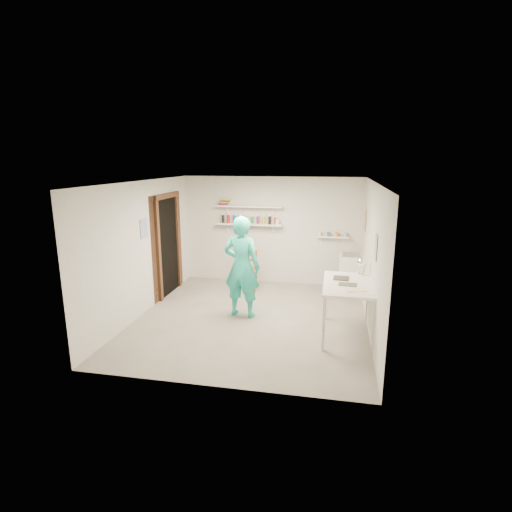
% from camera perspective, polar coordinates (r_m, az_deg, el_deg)
% --- Properties ---
extents(floor, '(4.00, 4.50, 0.02)m').
position_cam_1_polar(floor, '(7.21, -0.62, -8.95)').
color(floor, slate).
rests_on(floor, ground).
extents(ceiling, '(4.00, 4.50, 0.02)m').
position_cam_1_polar(ceiling, '(6.67, -0.68, 10.62)').
color(ceiling, silver).
rests_on(ceiling, wall_back).
extents(wall_back, '(4.00, 0.02, 2.40)m').
position_cam_1_polar(wall_back, '(9.02, 2.29, 3.65)').
color(wall_back, silver).
rests_on(wall_back, ground).
extents(wall_front, '(4.00, 0.02, 2.40)m').
position_cam_1_polar(wall_front, '(4.74, -6.27, -5.66)').
color(wall_front, silver).
rests_on(wall_front, ground).
extents(wall_left, '(0.02, 4.50, 2.40)m').
position_cam_1_polar(wall_left, '(7.51, -15.85, 1.11)').
color(wall_left, silver).
rests_on(wall_left, ground).
extents(wall_right, '(0.02, 4.50, 2.40)m').
position_cam_1_polar(wall_right, '(6.73, 16.34, -0.32)').
color(wall_right, silver).
rests_on(wall_right, ground).
extents(doorway_recess, '(0.02, 0.90, 2.00)m').
position_cam_1_polar(doorway_recess, '(8.47, -12.46, 1.30)').
color(doorway_recess, black).
rests_on(doorway_recess, wall_left).
extents(corridor_box, '(1.40, 1.50, 2.10)m').
position_cam_1_polar(corridor_box, '(8.76, -16.75, 1.78)').
color(corridor_box, brown).
rests_on(corridor_box, ground).
extents(door_lintel, '(0.06, 1.05, 0.10)m').
position_cam_1_polar(door_lintel, '(8.30, -12.71, 8.39)').
color(door_lintel, brown).
rests_on(door_lintel, wall_left).
extents(door_jamb_near, '(0.06, 0.10, 2.00)m').
position_cam_1_polar(door_jamb_near, '(8.01, -13.74, 0.54)').
color(door_jamb_near, brown).
rests_on(door_jamb_near, ground).
extents(door_jamb_far, '(0.06, 0.10, 2.00)m').
position_cam_1_polar(door_jamb_far, '(8.91, -11.08, 1.97)').
color(door_jamb_far, brown).
rests_on(door_jamb_far, ground).
extents(shelf_lower, '(1.50, 0.22, 0.03)m').
position_cam_1_polar(shelf_lower, '(8.96, -1.00, 4.56)').
color(shelf_lower, white).
rests_on(shelf_lower, wall_back).
extents(shelf_upper, '(1.50, 0.22, 0.03)m').
position_cam_1_polar(shelf_upper, '(8.91, -1.01, 7.11)').
color(shelf_upper, white).
rests_on(shelf_upper, wall_back).
extents(ledge_shelf, '(0.70, 0.14, 0.03)m').
position_cam_1_polar(ledge_shelf, '(8.84, 10.88, 2.69)').
color(ledge_shelf, white).
rests_on(ledge_shelf, wall_back).
extents(poster_left, '(0.01, 0.28, 0.36)m').
position_cam_1_polar(poster_left, '(7.47, -15.70, 3.80)').
color(poster_left, '#334C7F').
rests_on(poster_left, wall_left).
extents(poster_right_a, '(0.01, 0.34, 0.42)m').
position_cam_1_polar(poster_right_a, '(8.43, 15.33, 4.89)').
color(poster_right_a, '#995933').
rests_on(poster_right_a, wall_right).
extents(poster_right_b, '(0.01, 0.30, 0.38)m').
position_cam_1_polar(poster_right_b, '(6.13, 16.74, 1.20)').
color(poster_right_b, '#3F724C').
rests_on(poster_right_b, wall_right).
extents(belfast_sink, '(0.48, 0.60, 0.30)m').
position_cam_1_polar(belfast_sink, '(8.48, 13.42, -0.81)').
color(belfast_sink, white).
rests_on(belfast_sink, wall_right).
extents(man, '(0.72, 0.53, 1.82)m').
position_cam_1_polar(man, '(7.06, -2.04, -1.58)').
color(man, '#26C0AD').
rests_on(man, ground).
extents(wall_clock, '(0.33, 0.08, 0.33)m').
position_cam_1_polar(wall_clock, '(7.20, -1.92, 1.21)').
color(wall_clock, beige).
rests_on(wall_clock, man).
extents(wooden_chair, '(0.46, 0.44, 0.91)m').
position_cam_1_polar(wooden_chair, '(8.56, -1.28, -2.01)').
color(wooden_chair, brown).
rests_on(wooden_chair, ground).
extents(work_table, '(0.79, 1.31, 0.87)m').
position_cam_1_polar(work_table, '(6.56, 12.93, -7.45)').
color(work_table, silver).
rests_on(work_table, ground).
extents(desk_lamp, '(0.16, 0.16, 0.16)m').
position_cam_1_polar(desk_lamp, '(6.88, 14.91, -0.85)').
color(desk_lamp, white).
rests_on(desk_lamp, work_table).
extents(spray_cans, '(1.32, 0.06, 0.17)m').
position_cam_1_polar(spray_cans, '(8.95, -1.00, 5.20)').
color(spray_cans, black).
rests_on(spray_cans, shelf_lower).
extents(book_stack, '(0.26, 0.14, 0.14)m').
position_cam_1_polar(book_stack, '(9.03, -4.52, 7.70)').
color(book_stack, red).
rests_on(book_stack, shelf_upper).
extents(ledge_pots, '(0.48, 0.07, 0.09)m').
position_cam_1_polar(ledge_pots, '(8.83, 10.89, 3.07)').
color(ledge_pots, silver).
rests_on(ledge_pots, ledge_shelf).
extents(papers, '(0.30, 0.22, 0.02)m').
position_cam_1_polar(papers, '(6.42, 13.14, -3.74)').
color(papers, silver).
rests_on(papers, work_table).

